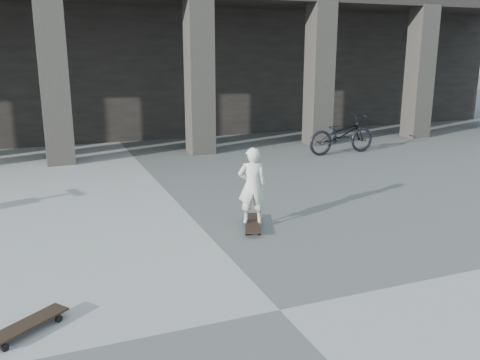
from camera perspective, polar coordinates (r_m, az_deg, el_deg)
name	(u,v)px	position (r m, az deg, el deg)	size (l,w,h in m)	color
ground	(280,310)	(5.58, 4.47, -14.34)	(90.00, 90.00, 0.00)	#52524F
colonnade	(101,40)	(18.29, -15.29, 14.97)	(28.00, 8.82, 6.00)	black
longboard	(252,223)	(7.90, 1.34, -4.89)	(0.53, 0.96, 0.09)	black
skateboard_spare	(26,326)	(5.54, -22.87, -14.84)	(0.82, 0.69, 0.10)	black
child	(252,185)	(7.72, 1.37, -0.62)	(0.43, 0.28, 1.18)	beige
bicycle	(342,134)	(13.77, 11.34, 5.04)	(0.68, 1.96, 1.03)	black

